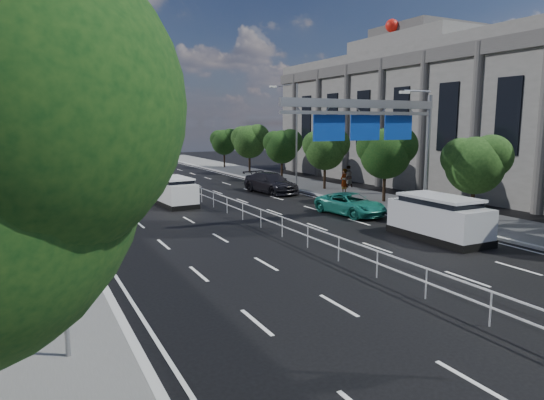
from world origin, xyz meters
TOP-DOWN VIEW (x-y plane):
  - ground at (0.00, 0.00)m, footprint 160.00×160.00m
  - sidewalk_near at (-11.50, 0.00)m, footprint 5.00×140.00m
  - kerb_near at (-9.00, 0.00)m, footprint 0.25×140.00m
  - median_fence at (0.00, 22.50)m, footprint 0.05×85.00m
  - toilet_sign at (-10.95, 0.00)m, footprint 1.62×0.18m
  - overhead_gantry at (6.74, 10.05)m, footprint 10.24×0.38m
  - streetlight_far at (10.50, 26.00)m, footprint 2.78×2.40m
  - civic_hall at (23.72, 22.00)m, footprint 14.40×36.00m
  - near_tree_back at (-11.94, 17.97)m, footprint 4.84×4.51m
  - far_tree_c at (11.24, 6.98)m, footprint 3.52×3.28m
  - far_tree_d at (11.25, 14.48)m, footprint 3.85×3.59m
  - far_tree_e at (11.25, 21.98)m, footprint 3.63×3.38m
  - far_tree_f at (11.24, 29.48)m, footprint 3.52×3.28m
  - far_tree_g at (11.25, 36.98)m, footprint 3.96×3.69m
  - far_tree_h at (11.24, 44.48)m, footprint 3.41×3.18m
  - white_minivan at (-2.12, 20.34)m, footprint 2.24×4.60m
  - red_bus at (-7.50, 40.63)m, footprint 3.67×11.00m
  - near_car_silver at (-5.00, 32.99)m, footprint 2.03×4.18m
  - near_car_dark at (-5.56, 50.81)m, footprint 1.93×4.18m
  - silver_minivan at (6.50, 4.97)m, footprint 2.20×5.09m
  - parked_car_teal at (6.50, 12.00)m, footprint 2.74×5.02m
  - parked_car_dark at (6.50, 22.70)m, footprint 2.97×5.85m
  - pedestrian_a at (11.06, 19.08)m, footprint 0.82×0.69m
  - pedestrian_b at (13.40, 21.78)m, footprint 0.97×0.79m

SIDE VIEW (x-z plane):
  - ground at x=0.00m, z-range 0.00..0.00m
  - sidewalk_near at x=-11.50m, z-range 0.00..0.14m
  - kerb_near at x=-9.00m, z-range -0.01..0.15m
  - median_fence at x=0.00m, z-range 0.01..1.04m
  - near_car_dark at x=-5.56m, z-range 0.00..1.33m
  - parked_car_teal at x=6.50m, z-range 0.00..1.33m
  - near_car_silver at x=-5.00m, z-range 0.00..1.38m
  - parked_car_dark at x=6.50m, z-range 0.00..1.63m
  - white_minivan at x=-2.12m, z-range -0.02..1.93m
  - silver_minivan at x=6.50m, z-range -0.02..2.09m
  - pedestrian_b at x=13.40m, z-range 0.14..1.99m
  - pedestrian_a at x=11.06m, z-range 0.14..2.06m
  - red_bus at x=-7.50m, z-range 0.07..3.29m
  - toilet_sign at x=-10.95m, z-range 0.77..5.11m
  - far_tree_h at x=11.24m, z-range 0.97..5.88m
  - far_tree_c at x=11.24m, z-range 0.95..5.90m
  - far_tree_f at x=11.24m, z-range 0.98..6.00m
  - far_tree_e at x=11.25m, z-range 0.99..6.12m
  - far_tree_d at x=11.25m, z-range 1.02..6.36m
  - far_tree_g at x=11.25m, z-range 1.03..6.48m
  - near_tree_back at x=-11.94m, z-range 1.27..7.96m
  - streetlight_far at x=10.50m, z-range 0.71..9.71m
  - overhead_gantry at x=6.74m, z-range 1.88..9.33m
  - civic_hall at x=23.72m, z-range -0.91..13.44m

